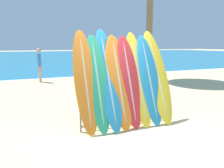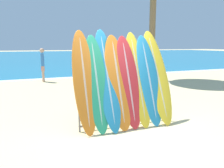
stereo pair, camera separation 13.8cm
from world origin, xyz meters
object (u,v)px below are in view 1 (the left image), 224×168
(surfboard_rack, at_px, (125,107))
(surfboard_slot_0, at_px, (85,81))
(person_near_water, at_px, (39,64))
(surfboard_slot_4, at_px, (129,81))
(surfboard_slot_6, at_px, (149,79))
(surfboard_slot_1, at_px, (98,83))
(surfboard_slot_5, at_px, (138,78))
(surfboard_slot_7, at_px, (157,75))
(person_mid_beach, at_px, (122,67))
(surfboard_slot_3, at_px, (119,81))
(surfboard_slot_2, at_px, (108,78))

(surfboard_rack, bearing_deg, surfboard_slot_0, 175.66)
(surfboard_slot_0, distance_m, person_near_water, 7.25)
(person_near_water, bearing_deg, surfboard_slot_4, -169.33)
(surfboard_slot_4, bearing_deg, surfboard_rack, -156.64)
(surfboard_slot_6, bearing_deg, surfboard_rack, -174.94)
(surfboard_slot_0, height_order, surfboard_slot_6, surfboard_slot_0)
(surfboard_slot_1, height_order, surfboard_slot_5, surfboard_slot_5)
(surfboard_slot_7, xyz_separation_m, person_mid_beach, (1.08, 4.30, -0.21))
(surfboard_slot_7, bearing_deg, surfboard_slot_3, -177.34)
(surfboard_slot_2, height_order, surfboard_slot_3, surfboard_slot_2)
(surfboard_slot_2, relative_size, surfboard_slot_4, 1.07)
(surfboard_rack, height_order, person_mid_beach, person_mid_beach)
(surfboard_slot_3, height_order, surfboard_slot_5, surfboard_slot_5)
(surfboard_rack, height_order, surfboard_slot_7, surfboard_slot_7)
(surfboard_slot_0, distance_m, surfboard_slot_1, 0.28)
(surfboard_slot_6, height_order, surfboard_slot_7, surfboard_slot_7)
(surfboard_slot_0, relative_size, person_near_water, 1.29)
(surfboard_slot_7, height_order, person_mid_beach, surfboard_slot_7)
(surfboard_slot_7, height_order, person_near_water, surfboard_slot_7)
(surfboard_rack, height_order, surfboard_slot_4, surfboard_slot_4)
(surfboard_rack, xyz_separation_m, surfboard_slot_1, (-0.66, 0.06, 0.61))
(surfboard_rack, relative_size, surfboard_slot_1, 1.03)
(surfboard_slot_0, distance_m, surfboard_slot_7, 1.88)
(surfboard_slot_1, height_order, surfboard_slot_6, surfboard_slot_6)
(surfboard_slot_0, height_order, surfboard_slot_7, surfboard_slot_7)
(surfboard_slot_5, distance_m, person_near_water, 7.42)
(surfboard_slot_7, xyz_separation_m, person_near_water, (-2.24, 7.20, -0.19))
(surfboard_slot_1, height_order, surfboard_slot_2, surfboard_slot_2)
(surfboard_slot_4, height_order, surfboard_slot_7, surfboard_slot_7)
(surfboard_slot_4, xyz_separation_m, surfboard_slot_6, (0.55, 0.01, 0.01))
(surfboard_rack, xyz_separation_m, surfboard_slot_7, (0.95, 0.11, 0.67))
(surfboard_slot_0, relative_size, surfboard_slot_6, 1.04)
(surfboard_rack, bearing_deg, person_near_water, 100.08)
(surfboard_slot_0, bearing_deg, surfboard_slot_7, 1.25)
(surfboard_slot_3, distance_m, person_mid_beach, 4.86)
(surfboard_rack, xyz_separation_m, surfboard_slot_5, (0.39, 0.09, 0.65))
(surfboard_rack, distance_m, surfboard_slot_5, 0.76)
(surfboard_slot_1, relative_size, surfboard_slot_2, 0.94)
(surfboard_rack, relative_size, surfboard_slot_6, 1.02)
(surfboard_slot_2, distance_m, person_near_water, 7.26)
(surfboard_slot_4, bearing_deg, surfboard_slot_1, 179.72)
(surfboard_slot_2, xyz_separation_m, person_near_water, (-0.91, 7.20, -0.19))
(surfboard_slot_4, relative_size, surfboard_slot_6, 0.99)
(surfboard_slot_0, relative_size, surfboard_slot_2, 0.98)
(person_mid_beach, bearing_deg, surfboard_slot_6, 128.45)
(surfboard_slot_0, height_order, surfboard_slot_1, surfboard_slot_0)
(surfboard_slot_2, xyz_separation_m, surfboard_slot_3, (0.24, -0.04, -0.07))
(surfboard_slot_1, xyz_separation_m, surfboard_slot_4, (0.78, -0.00, -0.00))
(surfboard_slot_5, xyz_separation_m, person_near_water, (-1.69, 7.22, -0.16))
(surfboard_slot_3, bearing_deg, surfboard_slot_6, -0.12)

